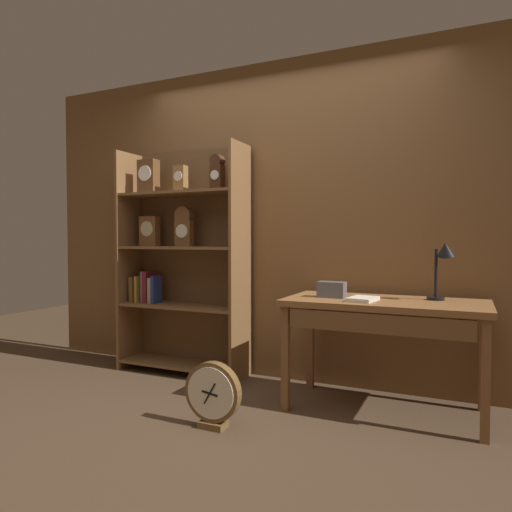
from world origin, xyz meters
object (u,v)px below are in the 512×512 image
toolbox_small (332,290)px  open_repair_manual (363,299)px  workbench (384,314)px  desk_lamp (443,260)px  bookshelf (181,258)px  round_clock_large (213,394)px

toolbox_small → open_repair_manual: 0.26m
workbench → open_repair_manual: (-0.12, -0.09, 0.10)m
open_repair_manual → desk_lamp: bearing=33.0°
workbench → open_repair_manual: size_ratio=5.90×
desk_lamp → open_repair_manual: size_ratio=1.81×
bookshelf → round_clock_large: (0.86, -0.95, -0.77)m
bookshelf → toolbox_small: 1.43m
workbench → desk_lamp: bearing=20.1°
bookshelf → workbench: bearing=-7.9°
workbench → open_repair_manual: bearing=-144.2°
workbench → open_repair_manual: open_repair_manual is taller
desk_lamp → round_clock_large: 1.70m
workbench → toolbox_small: (-0.35, 0.01, 0.14)m
desk_lamp → open_repair_manual: desk_lamp is taller
bookshelf → round_clock_large: size_ratio=4.75×
bookshelf → round_clock_large: bearing=-47.6°
workbench → desk_lamp: size_ratio=3.25×
open_repair_manual → round_clock_large: size_ratio=0.55×
bookshelf → open_repair_manual: size_ratio=8.71×
workbench → toolbox_small: size_ratio=6.95×
open_repair_manual → toolbox_small: bearing=166.0°
round_clock_large → workbench: bearing=38.1°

